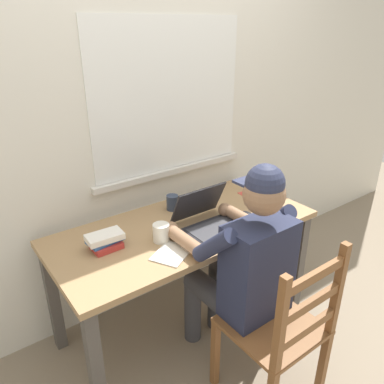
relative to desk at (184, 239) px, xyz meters
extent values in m
plane|color=gray|center=(0.00, 0.00, -0.63)|extent=(8.00, 8.00, 0.00)
cube|color=silver|center=(0.00, 0.42, 0.67)|extent=(6.00, 0.04, 2.60)
cube|color=white|center=(0.18, 0.40, 0.74)|extent=(1.04, 0.01, 0.91)
cube|color=beige|center=(0.18, 0.39, 0.26)|extent=(1.10, 0.06, 0.04)
cube|color=#9E7A51|center=(0.00, 0.00, 0.08)|extent=(1.51, 0.69, 0.03)
cube|color=#4C4742|center=(-0.71, -0.29, -0.28)|extent=(0.06, 0.06, 0.69)
cube|color=#4C4742|center=(0.71, -0.29, -0.28)|extent=(0.06, 0.06, 0.69)
cube|color=#4C4742|center=(-0.71, 0.29, -0.28)|extent=(0.06, 0.06, 0.69)
cube|color=#4C4742|center=(0.71, 0.29, -0.28)|extent=(0.06, 0.06, 0.69)
cube|color=#232842|center=(0.06, -0.52, 0.07)|extent=(0.34, 0.20, 0.50)
sphere|color=#936B4C|center=(0.06, -0.52, 0.46)|extent=(0.19, 0.19, 0.19)
sphere|color=#282D47|center=(0.06, -0.52, 0.52)|extent=(0.17, 0.17, 0.17)
cube|color=#282D47|center=(0.06, -0.44, 0.50)|extent=(0.13, 0.10, 0.01)
cylinder|color=#38383D|center=(-0.03, -0.32, -0.18)|extent=(0.13, 0.40, 0.13)
cylinder|color=#38383D|center=(0.15, -0.32, -0.18)|extent=(0.13, 0.40, 0.13)
cylinder|color=#38383D|center=(-0.03, -0.12, -0.40)|extent=(0.10, 0.10, 0.45)
cylinder|color=#38383D|center=(0.15, -0.12, -0.40)|extent=(0.10, 0.10, 0.45)
cylinder|color=#232842|center=(-0.14, -0.43, 0.23)|extent=(0.10, 0.25, 0.24)
cylinder|color=#936B4C|center=(-0.14, -0.20, 0.14)|extent=(0.07, 0.28, 0.07)
sphere|color=#936B4C|center=(-0.13, -0.06, 0.14)|extent=(0.08, 0.08, 0.08)
cylinder|color=#232842|center=(0.26, -0.43, 0.23)|extent=(0.10, 0.25, 0.24)
cylinder|color=#936B4C|center=(0.26, -0.20, 0.14)|extent=(0.07, 0.28, 0.07)
sphere|color=#936B4C|center=(0.25, -0.06, 0.14)|extent=(0.08, 0.08, 0.08)
cube|color=brown|center=(0.06, -0.64, -0.19)|extent=(0.42, 0.42, 0.02)
cube|color=brown|center=(0.25, -0.45, -0.41)|extent=(0.04, 0.04, 0.43)
cube|color=brown|center=(-0.13, -0.45, -0.41)|extent=(0.04, 0.04, 0.43)
cube|color=brown|center=(0.25, -0.83, -0.41)|extent=(0.04, 0.04, 0.43)
cube|color=brown|center=(0.25, -0.83, 0.06)|extent=(0.04, 0.04, 0.48)
cube|color=brown|center=(-0.13, -0.83, 0.06)|extent=(0.04, 0.04, 0.48)
cube|color=brown|center=(0.06, -0.83, -0.06)|extent=(0.36, 0.02, 0.04)
cube|color=brown|center=(0.06, -0.83, 0.08)|extent=(0.36, 0.02, 0.04)
cube|color=brown|center=(0.06, -0.83, 0.22)|extent=(0.36, 0.02, 0.04)
cube|color=#232328|center=(0.10, -0.16, 0.10)|extent=(0.33, 0.23, 0.02)
cube|color=#38383D|center=(0.10, -0.16, 0.11)|extent=(0.29, 0.17, 0.00)
cube|color=#232328|center=(0.10, 0.00, 0.21)|extent=(0.33, 0.10, 0.20)
cube|color=silver|center=(0.10, 0.00, 0.21)|extent=(0.29, 0.08, 0.17)
ellipsoid|color=black|center=(0.35, -0.15, 0.11)|extent=(0.06, 0.10, 0.03)
cylinder|color=silver|center=(-0.20, -0.07, 0.14)|extent=(0.09, 0.09, 0.10)
torus|color=silver|center=(-0.14, -0.07, 0.15)|extent=(0.05, 0.01, 0.05)
cylinder|color=#2D384C|center=(0.06, 0.20, 0.14)|extent=(0.07, 0.07, 0.09)
torus|color=#2D384C|center=(0.11, 0.20, 0.15)|extent=(0.05, 0.01, 0.05)
cube|color=#BC332D|center=(-0.46, 0.04, 0.11)|extent=(0.15, 0.11, 0.03)
cube|color=#2D5B9E|center=(-0.46, 0.06, 0.14)|extent=(0.18, 0.12, 0.02)
cube|color=white|center=(-0.46, 0.04, 0.16)|extent=(0.19, 0.11, 0.03)
cube|color=silver|center=(-0.22, -0.20, 0.10)|extent=(0.24, 0.23, 0.01)
cube|color=#C63D33|center=(0.61, 0.10, 0.10)|extent=(0.14, 0.10, 0.00)
camera|label=1|loc=(-1.09, -1.54, 1.15)|focal=35.42mm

